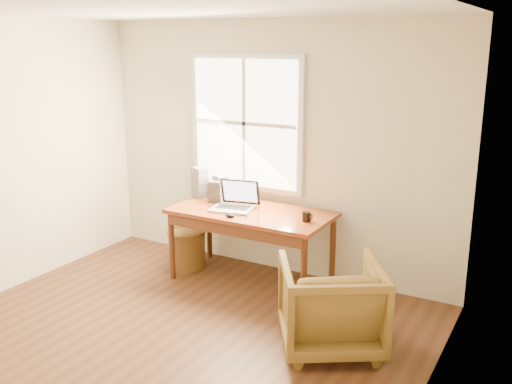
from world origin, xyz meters
TOP-DOWN VIEW (x-y plane):
  - room_shell at (-0.02, 0.16)m, footprint 4.04×4.54m
  - desk at (0.00, 1.80)m, footprint 1.60×0.80m
  - armchair at (1.19, 0.99)m, footprint 1.07×1.08m
  - wicker_stool at (-0.80, 1.80)m, footprint 0.51×0.51m
  - laptop at (-0.18, 1.71)m, footprint 0.48×0.49m
  - mouse at (-0.07, 1.51)m, footprint 0.11×0.07m
  - coffee_mug at (0.62, 1.76)m, footprint 0.10×0.10m
  - cd_stack_a at (-0.49, 2.00)m, footprint 0.16×0.16m
  - cd_stack_b at (-0.49, 1.91)m, footprint 0.16×0.15m
  - cd_stack_c at (-0.75, 2.00)m, footprint 0.17×0.16m
  - cd_stack_d at (-0.40, 2.13)m, footprint 0.16×0.15m

SIDE VIEW (x-z plane):
  - wicker_stool at x=-0.80m, z-range 0.00..0.39m
  - armchair at x=1.19m, z-range 0.00..0.72m
  - desk at x=0.00m, z-range 0.71..0.75m
  - mouse at x=-0.07m, z-range 0.75..0.78m
  - coffee_mug at x=0.62m, z-range 0.75..0.84m
  - cd_stack_d at x=-0.40m, z-range 0.75..0.91m
  - cd_stack_b at x=-0.49m, z-range 0.75..0.97m
  - cd_stack_a at x=-0.49m, z-range 0.75..1.01m
  - laptop at x=-0.18m, z-range 0.75..1.05m
  - cd_stack_c at x=-0.75m, z-range 0.75..1.07m
  - room_shell at x=-0.02m, z-range 0.00..2.64m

